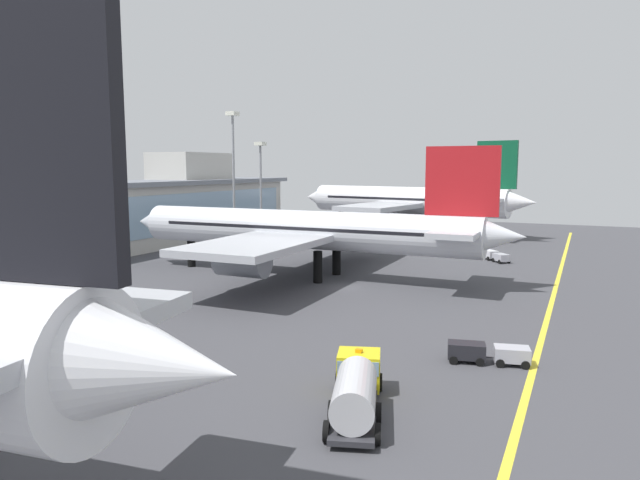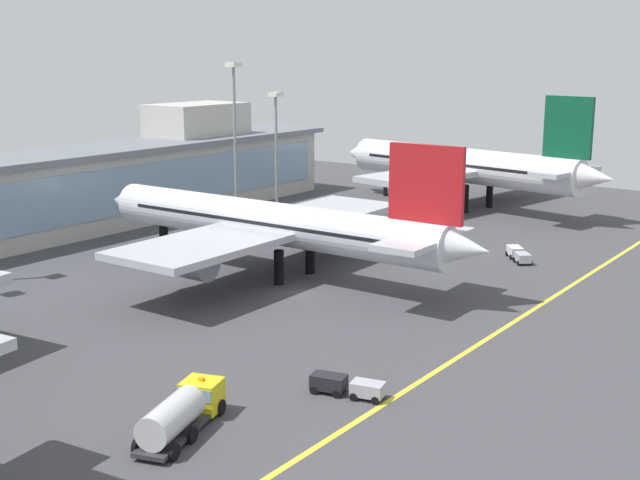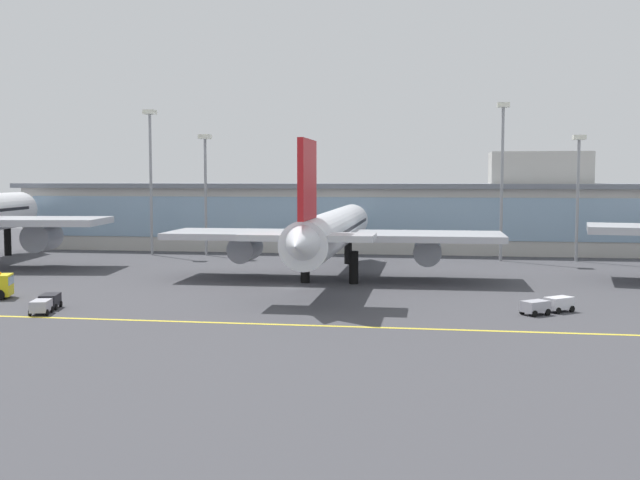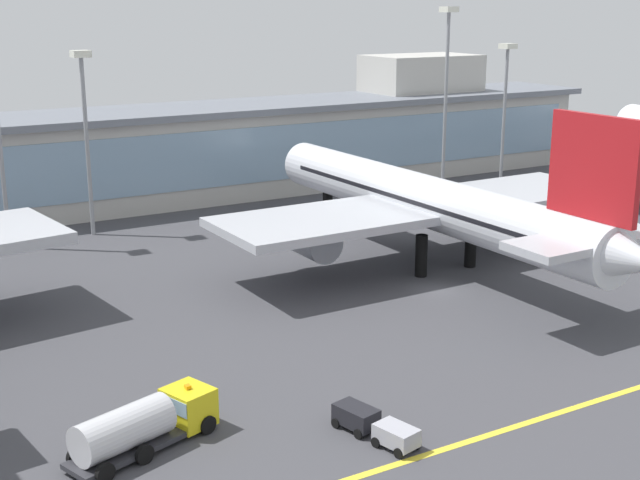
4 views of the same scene
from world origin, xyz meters
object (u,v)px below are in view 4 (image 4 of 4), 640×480
object	(u,v)px
service_truck_far	(374,425)
apron_light_mast_east	(85,112)
airliner_near_right	(426,203)
apron_light_mast_far_east	(506,89)
fuel_tanker_truck	(148,422)
apron_light_mast_west	(447,72)

from	to	relation	value
service_truck_far	apron_light_mast_east	distance (m)	54.05
airliner_near_right	apron_light_mast_east	world-z (taller)	apron_light_mast_east
apron_light_mast_far_east	fuel_tanker_truck	bearing A→B (deg)	-145.29
apron_light_mast_west	apron_light_mast_far_east	size ratio (longest dim) A/B	1.26
apron_light_mast_west	apron_light_mast_far_east	bearing A→B (deg)	5.63
fuel_tanker_truck	service_truck_far	size ratio (longest dim) A/B	1.61
airliner_near_right	fuel_tanker_truck	bearing A→B (deg)	120.09
apron_light_mast_east	apron_light_mast_west	bearing A→B (deg)	-1.53
apron_light_mast_west	apron_light_mast_far_east	xyz separation A→B (m)	(11.10, 1.09, -2.70)
service_truck_far	apron_light_mast_west	size ratio (longest dim) A/B	0.25
airliner_near_right	fuel_tanker_truck	world-z (taller)	airliner_near_right
airliner_near_right	apron_light_mast_far_east	bearing A→B (deg)	-52.23
apron_light_mast_east	airliner_near_right	bearing A→B (deg)	-47.41
service_truck_far	apron_light_mast_far_east	world-z (taller)	apron_light_mast_far_east
service_truck_far	apron_light_mast_far_east	bearing A→B (deg)	-60.28
airliner_near_right	apron_light_mast_west	xyz separation A→B (m)	(21.92, 25.15, 9.52)
service_truck_far	apron_light_mast_east	bearing A→B (deg)	-12.33
fuel_tanker_truck	apron_light_mast_far_east	xyz separation A→B (m)	(67.91, 47.04, 11.20)
airliner_near_right	apron_light_mast_east	bearing A→B (deg)	41.88
apron_light_mast_west	apron_light_mast_far_east	world-z (taller)	apron_light_mast_west
apron_light_mast_east	apron_light_mast_far_east	xyz separation A→B (m)	(57.26, -0.14, -0.33)
fuel_tanker_truck	airliner_near_right	bearing A→B (deg)	12.41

